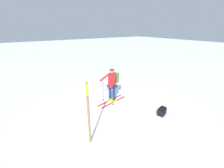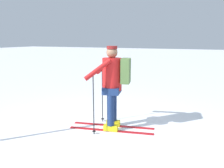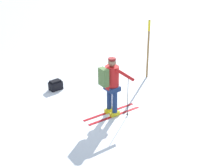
# 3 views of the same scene
# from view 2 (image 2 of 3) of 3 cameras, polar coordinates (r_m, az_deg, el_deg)

# --- Properties ---
(ground_plane) EXTENTS (80.00, 80.00, 0.00)m
(ground_plane) POSITION_cam_2_polar(r_m,az_deg,el_deg) (4.37, -2.20, -14.13)
(ground_plane) COLOR white
(skier) EXTENTS (0.95, 1.84, 1.76)m
(skier) POSITION_cam_2_polar(r_m,az_deg,el_deg) (4.52, 0.29, 0.73)
(skier) COLOR red
(skier) RESTS_ON ground_plane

